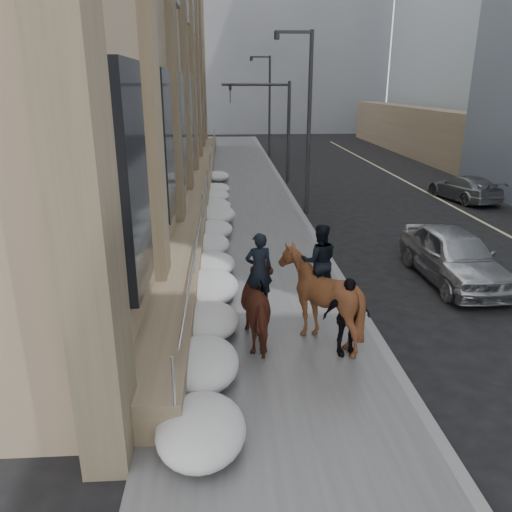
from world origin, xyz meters
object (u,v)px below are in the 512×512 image
at_px(pedestrian, 347,316).
at_px(mounted_horse_right, 319,292).
at_px(mounted_horse_left, 263,301).
at_px(car_silver, 454,255).
at_px(car_grey, 464,188).

bearing_deg(pedestrian, mounted_horse_right, 121.13).
bearing_deg(mounted_horse_left, car_silver, -157.72).
xyz_separation_m(car_silver, car_grey, (5.57, 11.08, -0.17)).
xyz_separation_m(mounted_horse_left, pedestrian, (1.77, -0.69, -0.10)).
distance_m(mounted_horse_right, car_grey, 18.09).
bearing_deg(car_silver, pedestrian, -136.27).
relative_size(mounted_horse_left, pedestrian, 1.44).
height_order(mounted_horse_right, pedestrian, mounted_horse_right).
distance_m(mounted_horse_left, car_silver, 7.18).
bearing_deg(mounted_horse_right, pedestrian, 127.25).
bearing_deg(mounted_horse_right, mounted_horse_left, 2.10).
bearing_deg(car_silver, mounted_horse_left, -150.34).
height_order(mounted_horse_left, pedestrian, mounted_horse_left).
xyz_separation_m(pedestrian, car_grey, (9.95, 15.45, -0.35)).
bearing_deg(car_grey, mounted_horse_right, 44.09).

